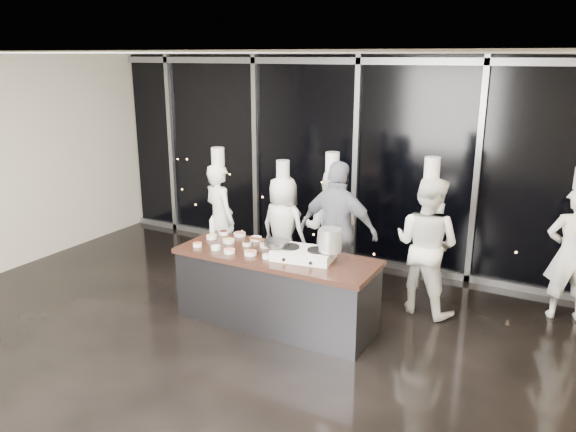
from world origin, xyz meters
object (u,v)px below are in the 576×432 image
object	(u,v)px
chef_far_left	(220,218)
chef_right	(427,245)
stock_pot	(330,240)
chef_left	(283,227)
chef_side	(572,252)
frying_pan	(276,243)
guest	(338,231)
chef_center	(331,228)
demo_counter	(276,289)
stove	(303,254)

from	to	relation	value
chef_far_left	chef_right	size ratio (longest dim) A/B	0.96
stock_pot	chef_left	world-z (taller)	chef_left
chef_left	chef_right	world-z (taller)	chef_right
stock_pot	chef_side	size ratio (longest dim) A/B	0.14
frying_pan	chef_right	xyz separation A→B (m)	(1.46, 1.26, -0.17)
chef_far_left	guest	distance (m)	1.87
frying_pan	chef_center	distance (m)	1.46
stock_pot	chef_far_left	world-z (taller)	chef_far_left
chef_far_left	chef_side	world-z (taller)	same
chef_center	demo_counter	bearing A→B (deg)	78.01
stove	chef_side	size ratio (longest dim) A/B	0.39
frying_pan	chef_far_left	bearing A→B (deg)	137.06
stove	chef_center	world-z (taller)	chef_center
chef_side	demo_counter	bearing A→B (deg)	14.31
stove	chef_right	xyz separation A→B (m)	(1.13, 1.20, -0.07)
demo_counter	chef_right	xyz separation A→B (m)	(1.48, 1.22, 0.44)
chef_far_left	chef_center	bearing A→B (deg)	-143.22
stock_pot	frying_pan	bearing A→B (deg)	-171.18
stock_pot	chef_center	size ratio (longest dim) A/B	0.14
stock_pot	guest	bearing A→B (deg)	108.33
chef_center	chef_far_left	bearing A→B (deg)	4.21
stove	guest	bearing A→B (deg)	83.00
frying_pan	guest	distance (m)	1.18
frying_pan	chef_left	size ratio (longest dim) A/B	0.30
demo_counter	frying_pan	xyz separation A→B (m)	(0.02, -0.04, 0.61)
demo_counter	chef_center	size ratio (longest dim) A/B	1.28
stove	chef_center	size ratio (longest dim) A/B	0.39
chef_far_left	stove	bearing A→B (deg)	176.04
stock_pot	chef_right	bearing A→B (deg)	55.22
frying_pan	chef_far_left	distance (m)	1.91
stove	chef_far_left	xyz separation A→B (m)	(-1.89, 1.02, -0.10)
chef_right	chef_side	world-z (taller)	chef_right
chef_far_left	chef_right	bearing A→B (deg)	-152.14
guest	chef_side	xyz separation A→B (m)	(2.76, 0.78, -0.07)
demo_counter	stock_pot	world-z (taller)	stock_pot
demo_counter	guest	size ratio (longest dim) A/B	1.31
chef_far_left	guest	world-z (taller)	chef_far_left
guest	chef_right	distance (m)	1.16
chef_right	chef_left	bearing A→B (deg)	10.14
chef_left	chef_center	distance (m)	0.74
stock_pot	chef_center	bearing A→B (deg)	113.53
demo_counter	guest	bearing A→B (deg)	72.70
chef_left	guest	size ratio (longest dim) A/B	0.94
demo_counter	frying_pan	size ratio (longest dim) A/B	4.59
stock_pot	chef_left	bearing A→B (deg)	135.79
frying_pan	stock_pot	distance (m)	0.67
chef_left	chef_side	xyz separation A→B (m)	(3.74, 0.53, 0.08)
demo_counter	chef_side	world-z (taller)	chef_side
chef_far_left	chef_center	world-z (taller)	chef_center
chef_side	chef_left	bearing A→B (deg)	-8.63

